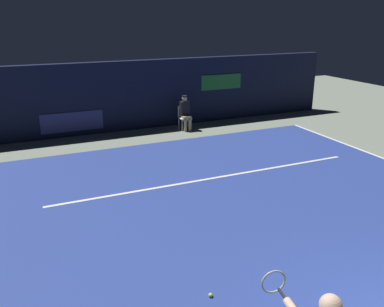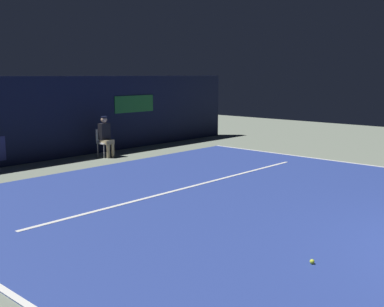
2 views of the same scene
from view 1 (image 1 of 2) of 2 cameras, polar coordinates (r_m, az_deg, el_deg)
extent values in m
plane|color=gray|center=(9.57, 8.24, -7.64)|extent=(32.68, 32.68, 0.00)
cube|color=navy|center=(9.57, 8.24, -7.61)|extent=(11.18, 11.37, 0.01)
cube|color=white|center=(11.14, 2.85, -3.46)|extent=(8.72, 0.10, 0.01)
cube|color=#141933|center=(16.01, -6.56, 8.14)|extent=(16.05, 0.30, 2.60)
cube|color=navy|center=(15.44, -16.28, 4.25)|extent=(2.20, 0.04, 0.70)
cube|color=#1E6B2D|center=(17.04, 4.06, 9.88)|extent=(1.80, 0.04, 0.60)
sphere|color=beige|center=(4.34, 18.67, -19.32)|extent=(0.22, 0.22, 0.22)
cylinder|color=black|center=(4.77, 12.72, -18.90)|extent=(0.08, 0.30, 0.03)
torus|color=#B2B2B7|center=(4.97, 11.25, -17.06)|extent=(0.30, 0.08, 0.30)
cube|color=white|center=(15.74, -0.98, 4.95)|extent=(0.45, 0.41, 0.04)
cube|color=white|center=(15.87, -1.25, 5.91)|extent=(0.42, 0.04, 0.42)
cylinder|color=#B2B2B7|center=(15.58, -1.38, 3.92)|extent=(0.03, 0.03, 0.46)
cylinder|color=#B2B2B7|center=(15.72, -0.11, 4.06)|extent=(0.03, 0.03, 0.46)
cylinder|color=#B2B2B7|center=(15.89, -1.83, 4.21)|extent=(0.03, 0.03, 0.46)
cylinder|color=#B2B2B7|center=(16.02, -0.58, 4.34)|extent=(0.03, 0.03, 0.46)
cube|color=tan|center=(15.66, -0.87, 5.02)|extent=(0.33, 0.41, 0.14)
cylinder|color=tan|center=(15.53, -0.93, 3.88)|extent=(0.11, 0.11, 0.46)
cylinder|color=tan|center=(15.60, -0.31, 3.95)|extent=(0.11, 0.11, 0.46)
cube|color=black|center=(15.69, -1.04, 6.29)|extent=(0.34, 0.23, 0.52)
sphere|color=#DBAD89|center=(15.62, -1.05, 7.65)|extent=(0.20, 0.20, 0.20)
cylinder|color=#141933|center=(15.60, -1.05, 7.98)|extent=(0.19, 0.19, 0.04)
sphere|color=#CCE033|center=(6.83, 2.59, -19.03)|extent=(0.07, 0.07, 0.07)
camera|label=2|loc=(4.13, -77.88, -19.85)|focal=44.09mm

